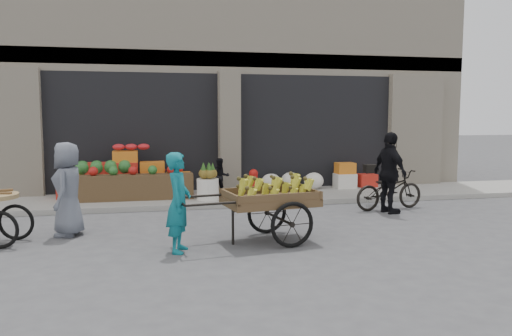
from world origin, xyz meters
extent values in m
plane|color=#424244|center=(0.00, 0.00, 0.00)|extent=(80.00, 80.00, 0.00)
cube|color=gray|center=(0.00, 4.10, 0.06)|extent=(18.00, 2.20, 0.12)
cube|color=beige|center=(0.00, 8.20, 3.50)|extent=(14.00, 6.00, 7.00)
cube|color=gray|center=(0.00, 5.35, 3.60)|extent=(14.00, 0.30, 0.40)
cube|color=black|center=(-2.48, 6.00, 1.67)|extent=(4.40, 1.60, 3.10)
cube|color=black|center=(2.48, 6.00, 1.67)|extent=(4.40, 1.60, 3.10)
cube|color=beige|center=(0.00, 5.15, 1.67)|extent=(0.55, 0.80, 3.22)
cube|color=brown|center=(-2.48, 3.95, 0.42)|extent=(2.80, 0.45, 0.60)
sphere|color=#1E5923|center=(-3.17, 4.45, 0.86)|extent=(0.34, 0.34, 0.34)
cylinder|color=silver|center=(-0.75, 3.60, 0.37)|extent=(0.52, 0.52, 0.50)
cylinder|color=#A5140F|center=(0.35, 3.55, 0.40)|extent=(0.20, 0.20, 0.56)
sphere|color=#A5140F|center=(0.35, 3.55, 0.72)|extent=(0.22, 0.22, 0.22)
cylinder|color=orange|center=(0.85, 3.50, 0.27)|extent=(0.32, 0.32, 0.30)
ellipsoid|color=silver|center=(1.68, 4.70, 0.34)|extent=(1.70, 0.60, 0.44)
imported|color=black|center=(-0.35, 4.20, 0.58)|extent=(0.51, 0.43, 0.93)
cube|color=brown|center=(-0.14, -0.09, 0.68)|extent=(1.62, 1.19, 0.13)
torus|color=black|center=(0.10, -0.59, 0.37)|extent=(0.75, 0.18, 0.75)
torus|color=black|center=(-0.06, 0.45, 0.37)|extent=(0.75, 0.18, 0.75)
cylinder|color=black|center=(-0.79, -0.20, 0.31)|extent=(0.05, 0.05, 0.62)
imported|color=#0F6875|center=(-1.68, -0.44, 0.78)|extent=(0.50, 0.64, 1.55)
torus|color=black|center=(-4.45, 0.33, 0.31)|extent=(0.62, 0.18, 0.62)
torus|color=black|center=(-4.34, 0.88, 0.31)|extent=(0.62, 0.18, 0.62)
imported|color=slate|center=(-3.51, 1.05, 0.83)|extent=(0.63, 0.87, 1.65)
imported|color=black|center=(3.17, 2.10, 0.45)|extent=(1.79, 0.87, 0.90)
imported|color=black|center=(2.97, 1.70, 0.88)|extent=(0.59, 1.09, 1.76)
camera|label=1|loc=(-2.13, -8.11, 2.11)|focal=35.00mm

